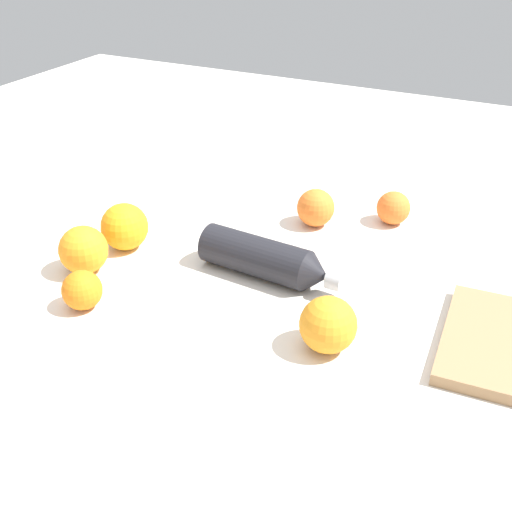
{
  "coord_description": "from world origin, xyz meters",
  "views": [
    {
      "loc": [
        -0.75,
        -0.43,
        0.56
      ],
      "look_at": [
        0.05,
        -0.04,
        0.03
      ],
      "focal_mm": 44.49,
      "sensor_mm": 36.0,
      "label": 1
    }
  ],
  "objects": [
    {
      "name": "cutting_board",
      "position": [
        0.02,
        -0.44,
        0.01
      ],
      "size": [
        0.24,
        0.18,
        0.02
      ],
      "primitive_type": "cube",
      "rotation": [
        0.0,
        0.0,
        0.06
      ],
      "color": "#99724C",
      "rests_on": "ground_plane"
    },
    {
      "name": "ground_plane",
      "position": [
        0.0,
        0.0,
        0.0
      ],
      "size": [
        2.4,
        2.4,
        0.0
      ],
      "primitive_type": "plane",
      "color": "silver"
    },
    {
      "name": "water_bottle",
      "position": [
        0.05,
        -0.06,
        0.03
      ],
      "size": [
        0.08,
        0.25,
        0.07
      ],
      "rotation": [
        0.0,
        0.0,
        4.64
      ],
      "color": "black",
      "rests_on": "ground_plane"
    },
    {
      "name": "orange_2",
      "position": [
        0.25,
        -0.06,
        0.04
      ],
      "size": [
        0.07,
        0.07,
        0.07
      ],
      "primitive_type": "sphere",
      "color": "orange",
      "rests_on": "ground_plane"
    },
    {
      "name": "orange_3",
      "position": [
        -0.07,
        0.22,
        0.04
      ],
      "size": [
        0.08,
        0.08,
        0.08
      ],
      "primitive_type": "sphere",
      "color": "orange",
      "rests_on": "ground_plane"
    },
    {
      "name": "orange_0",
      "position": [
        0.02,
        0.21,
        0.04
      ],
      "size": [
        0.08,
        0.08,
        0.08
      ],
      "primitive_type": "sphere",
      "color": "orange",
      "rests_on": "ground_plane"
    },
    {
      "name": "orange_1",
      "position": [
        -0.09,
        -0.21,
        0.04
      ],
      "size": [
        0.08,
        0.08,
        0.08
      ],
      "primitive_type": "sphere",
      "color": "orange",
      "rests_on": "ground_plane"
    },
    {
      "name": "orange_4",
      "position": [
        0.33,
        -0.19,
        0.03
      ],
      "size": [
        0.06,
        0.06,
        0.06
      ],
      "primitive_type": "sphere",
      "color": "orange",
      "rests_on": "ground_plane"
    },
    {
      "name": "orange_5",
      "position": [
        -0.16,
        0.15,
        0.03
      ],
      "size": [
        0.06,
        0.06,
        0.06
      ],
      "primitive_type": "sphere",
      "color": "orange",
      "rests_on": "ground_plane"
    }
  ]
}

